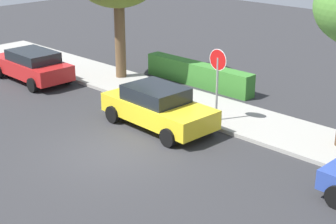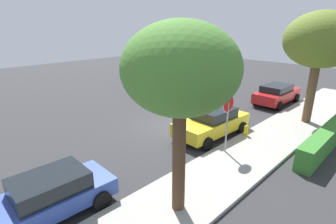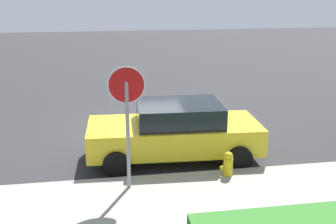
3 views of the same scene
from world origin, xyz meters
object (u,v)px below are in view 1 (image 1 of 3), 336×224
object	(u,v)px
parked_car_red	(32,65)
parked_car_yellow	(158,107)
stop_sign	(217,73)
fire_hydrant	(167,101)

from	to	relation	value
parked_car_red	parked_car_yellow	bearing A→B (deg)	0.21
stop_sign	fire_hydrant	distance (m)	2.79
stop_sign	parked_car_red	world-z (taller)	stop_sign
fire_hydrant	parked_car_red	bearing A→B (deg)	-168.22
stop_sign	fire_hydrant	xyz separation A→B (m)	(-2.30, -0.22, -1.57)
stop_sign	parked_car_red	size ratio (longest dim) A/B	0.63
stop_sign	fire_hydrant	world-z (taller)	stop_sign
stop_sign	fire_hydrant	bearing A→B (deg)	-174.43
parked_car_yellow	parked_car_red	distance (m)	8.17
stop_sign	parked_car_yellow	world-z (taller)	stop_sign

